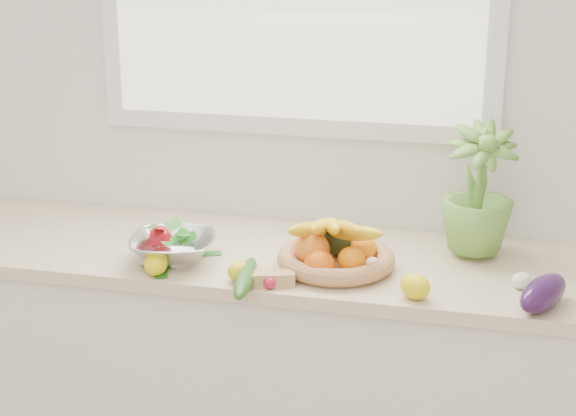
% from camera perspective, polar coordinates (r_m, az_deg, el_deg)
% --- Properties ---
extents(back_wall, '(4.50, 0.02, 2.70)m').
position_cam_1_polar(back_wall, '(2.86, 0.55, 7.75)').
color(back_wall, white).
rests_on(back_wall, ground).
extents(counter_cabinet, '(2.20, 0.58, 0.86)m').
position_cam_1_polar(counter_cabinet, '(2.91, -0.88, -11.47)').
color(counter_cabinet, silver).
rests_on(counter_cabinet, ground).
extents(countertop, '(2.24, 0.62, 0.04)m').
position_cam_1_polar(countertop, '(2.71, -0.93, -3.20)').
color(countertop, beige).
rests_on(countertop, counter_cabinet).
extents(orange_loose, '(0.10, 0.10, 0.09)m').
position_cam_1_polar(orange_loose, '(2.48, 2.04, -3.78)').
color(orange_loose, '#F15707').
rests_on(orange_loose, countertop).
extents(lemon_a, '(0.08, 0.09, 0.07)m').
position_cam_1_polar(lemon_a, '(2.55, -8.55, -3.58)').
color(lemon_a, yellow).
rests_on(lemon_a, countertop).
extents(lemon_b, '(0.08, 0.09, 0.06)m').
position_cam_1_polar(lemon_b, '(2.49, -3.21, -4.11)').
color(lemon_b, '#D3BC0B').
rests_on(lemon_b, countertop).
extents(lemon_c, '(0.11, 0.11, 0.07)m').
position_cam_1_polar(lemon_c, '(2.39, 8.23, -5.05)').
color(lemon_c, yellow).
rests_on(lemon_c, countertop).
extents(apple, '(0.09, 0.09, 0.08)m').
position_cam_1_polar(apple, '(2.72, -8.26, -1.97)').
color(apple, '#B50E18').
rests_on(apple, countertop).
extents(ginger, '(0.13, 0.08, 0.04)m').
position_cam_1_polar(ginger, '(2.46, -0.99, -4.59)').
color(ginger, tan).
rests_on(ginger, countertop).
extents(garlic_a, '(0.06, 0.06, 0.05)m').
position_cam_1_polar(garlic_a, '(2.52, 14.89, -4.57)').
color(garlic_a, white).
rests_on(garlic_a, countertop).
extents(garlic_b, '(0.06, 0.06, 0.04)m').
position_cam_1_polar(garlic_b, '(2.57, 5.45, -3.60)').
color(garlic_b, white).
rests_on(garlic_b, countertop).
extents(garlic_c, '(0.05, 0.05, 0.04)m').
position_cam_1_polar(garlic_c, '(2.57, 0.94, -3.50)').
color(garlic_c, silver).
rests_on(garlic_c, countertop).
extents(eggplant, '(0.17, 0.23, 0.09)m').
position_cam_1_polar(eggplant, '(2.40, 16.17, -5.30)').
color(eggplant, '#2E103D').
rests_on(eggplant, countertop).
extents(cucumber, '(0.09, 0.29, 0.05)m').
position_cam_1_polar(cucumber, '(2.45, -2.77, -4.52)').
color(cucumber, '#275017').
rests_on(cucumber, countertop).
extents(radish, '(0.05, 0.05, 0.03)m').
position_cam_1_polar(radish, '(2.44, -1.22, -4.86)').
color(radish, '#C0183F').
rests_on(radish, countertop).
extents(potted_herb, '(0.27, 0.27, 0.39)m').
position_cam_1_polar(potted_herb, '(2.66, 12.21, 1.26)').
color(potted_herb, '#639B38').
rests_on(potted_herb, countertop).
extents(fruit_basket, '(0.43, 0.43, 0.18)m').
position_cam_1_polar(fruit_basket, '(2.56, 3.05, -2.84)').
color(fruit_basket, tan).
rests_on(fruit_basket, countertop).
extents(colander_with_spinach, '(0.30, 0.30, 0.13)m').
position_cam_1_polar(colander_with_spinach, '(2.62, -7.46, -2.21)').
color(colander_with_spinach, white).
rests_on(colander_with_spinach, countertop).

